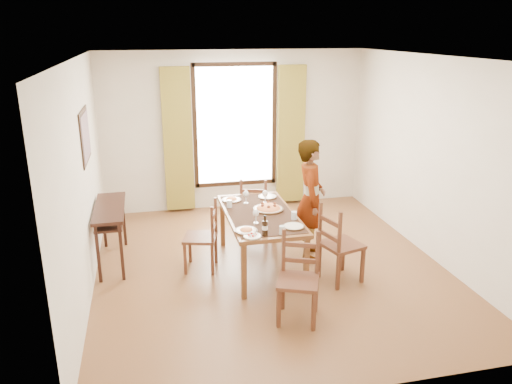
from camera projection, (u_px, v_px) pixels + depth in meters
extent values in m
plane|color=#4B3517|center=(270.00, 266.00, 6.66)|extent=(5.00, 5.00, 0.00)
cube|color=beige|center=(235.00, 131.00, 8.55)|extent=(4.50, 0.10, 2.70)
cube|color=beige|center=(349.00, 252.00, 3.92)|extent=(4.50, 0.10, 2.70)
cube|color=beige|center=(82.00, 180.00, 5.77)|extent=(0.10, 5.00, 2.70)
cube|color=beige|center=(433.00, 159.00, 6.71)|extent=(0.10, 5.00, 2.70)
cube|color=white|center=(272.00, 56.00, 5.81)|extent=(4.50, 5.00, 0.04)
cube|color=white|center=(235.00, 126.00, 8.50)|extent=(1.30, 0.04, 2.00)
cube|color=olive|center=(178.00, 140.00, 8.30)|extent=(0.48, 0.10, 2.40)
cube|color=olive|center=(291.00, 135.00, 8.71)|extent=(0.48, 0.10, 2.40)
cube|color=black|center=(85.00, 136.00, 6.20)|extent=(0.02, 0.86, 0.66)
cube|color=#B44A21|center=(86.00, 136.00, 6.20)|extent=(0.01, 0.76, 0.56)
cube|color=black|center=(109.00, 208.00, 6.55)|extent=(0.38, 1.20, 0.04)
cube|color=black|center=(110.00, 216.00, 6.58)|extent=(0.34, 1.10, 0.03)
cube|color=black|center=(98.00, 254.00, 6.13)|extent=(0.04, 0.04, 0.76)
cube|color=black|center=(104.00, 222.00, 7.15)|extent=(0.04, 0.04, 0.76)
cube|color=black|center=(122.00, 252.00, 6.19)|extent=(0.04, 0.04, 0.76)
cube|color=black|center=(124.00, 220.00, 7.21)|extent=(0.04, 0.04, 0.76)
cube|color=brown|center=(260.00, 215.00, 6.45)|extent=(0.88, 1.68, 0.05)
cube|color=black|center=(260.00, 213.00, 6.44)|extent=(0.81, 1.55, 0.01)
cube|color=brown|center=(244.00, 271.00, 5.76)|extent=(0.06, 0.06, 0.70)
cube|color=brown|center=(223.00, 223.00, 7.21)|extent=(0.06, 0.06, 0.70)
cube|color=brown|center=(306.00, 265.00, 5.92)|extent=(0.06, 0.06, 0.70)
cube|color=brown|center=(273.00, 219.00, 7.37)|extent=(0.06, 0.06, 0.70)
cube|color=#55301C|center=(200.00, 238.00, 6.47)|extent=(0.51, 0.51, 0.04)
cube|color=#55301C|center=(190.00, 247.00, 6.71)|extent=(0.04, 0.04, 0.44)
cube|color=#55301C|center=(216.00, 248.00, 6.70)|extent=(0.04, 0.04, 0.44)
cube|color=#55301C|center=(185.00, 259.00, 6.38)|extent=(0.04, 0.04, 0.44)
cube|color=#55301C|center=(212.00, 259.00, 6.36)|extent=(0.04, 0.04, 0.44)
cube|color=#55301C|center=(216.00, 215.00, 6.55)|extent=(0.04, 0.04, 0.49)
cube|color=#55301C|center=(212.00, 225.00, 6.22)|extent=(0.04, 0.04, 0.49)
cube|color=#55301C|center=(214.00, 227.00, 6.41)|extent=(0.12, 0.35, 0.05)
cube|color=#55301C|center=(214.00, 215.00, 6.36)|extent=(0.12, 0.35, 0.05)
cube|color=#55301C|center=(254.00, 208.00, 7.54)|extent=(0.52, 0.52, 0.04)
cube|color=#55301C|center=(266.00, 217.00, 7.77)|extent=(0.04, 0.04, 0.44)
cube|color=#55301C|center=(265.00, 226.00, 7.43)|extent=(0.04, 0.04, 0.44)
cube|color=#55301C|center=(244.00, 217.00, 7.79)|extent=(0.04, 0.04, 0.44)
cube|color=#55301C|center=(242.00, 225.00, 7.45)|extent=(0.04, 0.04, 0.44)
cube|color=#55301C|center=(265.00, 196.00, 7.27)|extent=(0.04, 0.04, 0.49)
cube|color=#55301C|center=(241.00, 196.00, 7.30)|extent=(0.04, 0.04, 0.49)
cube|color=#55301C|center=(253.00, 202.00, 7.32)|extent=(0.35, 0.13, 0.05)
cube|color=#55301C|center=(253.00, 191.00, 7.26)|extent=(0.35, 0.13, 0.05)
cube|color=#55301C|center=(298.00, 281.00, 5.30)|extent=(0.56, 0.56, 0.04)
cube|color=#55301C|center=(279.00, 308.00, 5.23)|extent=(0.04, 0.04, 0.46)
cube|color=#55301C|center=(283.00, 291.00, 5.58)|extent=(0.04, 0.04, 0.46)
cube|color=#55301C|center=(314.00, 311.00, 5.17)|extent=(0.04, 0.04, 0.46)
cube|color=#55301C|center=(316.00, 293.00, 5.52)|extent=(0.04, 0.04, 0.46)
cube|color=#55301C|center=(284.00, 251.00, 5.43)|extent=(0.04, 0.04, 0.51)
cube|color=#55301C|center=(317.00, 253.00, 5.38)|extent=(0.04, 0.04, 0.51)
cube|color=#55301C|center=(300.00, 260.00, 5.44)|extent=(0.35, 0.16, 0.05)
cube|color=#55301C|center=(301.00, 245.00, 5.38)|extent=(0.35, 0.16, 0.05)
cube|color=#55301C|center=(342.00, 245.00, 6.16)|extent=(0.55, 0.55, 0.04)
cube|color=#55301C|center=(363.00, 265.00, 6.17)|extent=(0.04, 0.04, 0.48)
cube|color=#55301C|center=(338.00, 272.00, 5.99)|extent=(0.04, 0.04, 0.48)
cube|color=#55301C|center=(343.00, 253.00, 6.48)|extent=(0.04, 0.04, 0.48)
cube|color=#55301C|center=(319.00, 260.00, 6.30)|extent=(0.04, 0.04, 0.48)
cube|color=#55301C|center=(340.00, 233.00, 5.83)|extent=(0.04, 0.04, 0.53)
cube|color=#55301C|center=(320.00, 223.00, 6.14)|extent=(0.04, 0.04, 0.53)
cube|color=#55301C|center=(329.00, 236.00, 6.02)|extent=(0.14, 0.37, 0.05)
cube|color=#55301C|center=(330.00, 221.00, 5.96)|extent=(0.14, 0.37, 0.05)
imported|color=#9B9EA4|center=(311.00, 199.00, 6.73)|extent=(0.82, 0.72, 1.65)
cylinder|color=silver|center=(294.00, 215.00, 6.21)|extent=(0.07, 0.07, 0.10)
cylinder|color=silver|center=(229.00, 204.00, 6.63)|extent=(0.07, 0.07, 0.10)
cylinder|color=silver|center=(282.00, 230.00, 5.75)|extent=(0.07, 0.07, 0.10)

